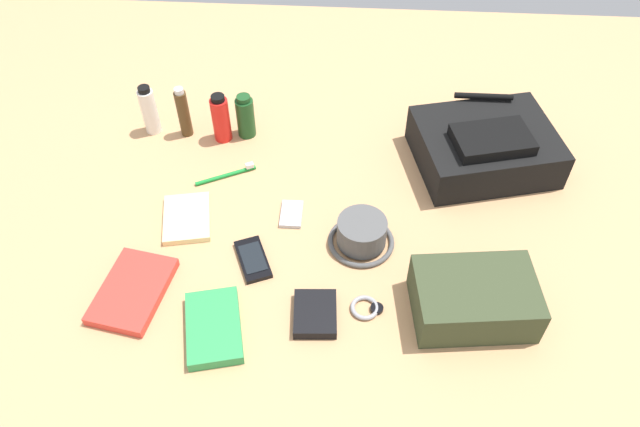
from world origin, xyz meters
name	(u,v)px	position (x,y,z in m)	size (l,w,h in m)	color
ground_plane	(320,228)	(0.00, 0.00, -0.01)	(2.64, 2.02, 0.02)	tan
backpack	(485,146)	(0.41, 0.24, 0.06)	(0.40, 0.35, 0.13)	black
toiletry_pouch	(474,297)	(0.34, -0.22, 0.05)	(0.27, 0.24, 0.10)	#384228
bucket_hat	(362,234)	(0.10, -0.05, 0.03)	(0.16, 0.16, 0.07)	#545454
toothpaste_tube	(149,110)	(-0.48, 0.32, 0.07)	(0.04, 0.04, 0.15)	white
cologne_bottle	(183,113)	(-0.39, 0.31, 0.07)	(0.03, 0.03, 0.15)	#473319
sunscreen_spray	(221,118)	(-0.28, 0.30, 0.07)	(0.05, 0.05, 0.14)	red
shampoo_bottle	(245,116)	(-0.22, 0.32, 0.06)	(0.05, 0.05, 0.13)	#19471E
paperback_novel	(133,291)	(-0.39, -0.23, 0.01)	(0.17, 0.22, 0.02)	red
travel_guidebook	(214,328)	(-0.20, -0.31, 0.01)	(0.15, 0.20, 0.03)	#2D934C
cell_phone	(253,259)	(-0.15, -0.12, 0.01)	(0.10, 0.13, 0.01)	black
media_player	(291,214)	(-0.07, 0.02, 0.01)	(0.05, 0.08, 0.01)	#B7B7BC
wristwatch	(366,308)	(0.11, -0.23, 0.01)	(0.07, 0.06, 0.01)	#99999E
toothbrush	(229,174)	(-0.24, 0.15, 0.01)	(0.15, 0.08, 0.02)	#198C33
wallet	(315,314)	(0.01, -0.26, 0.01)	(0.09, 0.11, 0.02)	black
notepad	(187,218)	(-0.32, -0.01, 0.01)	(0.11, 0.15, 0.02)	beige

